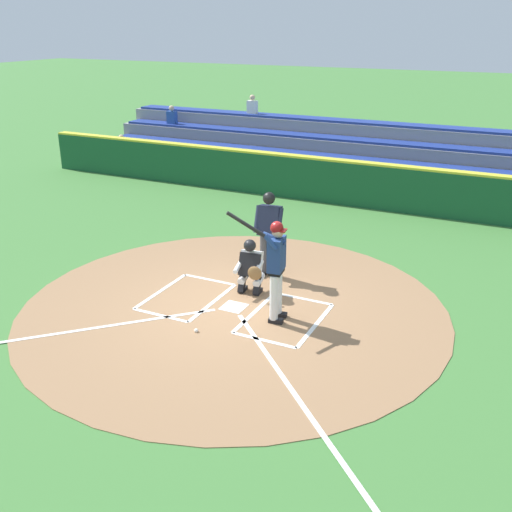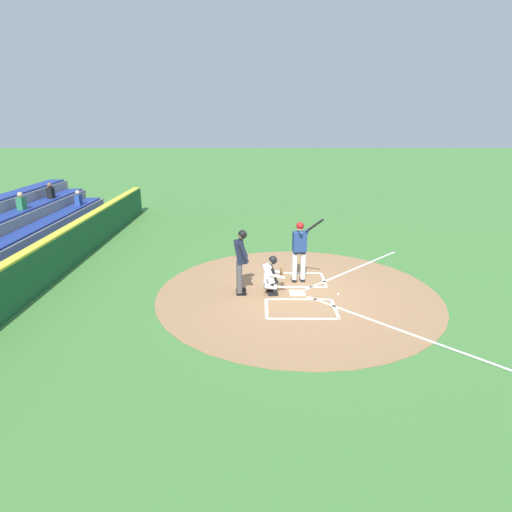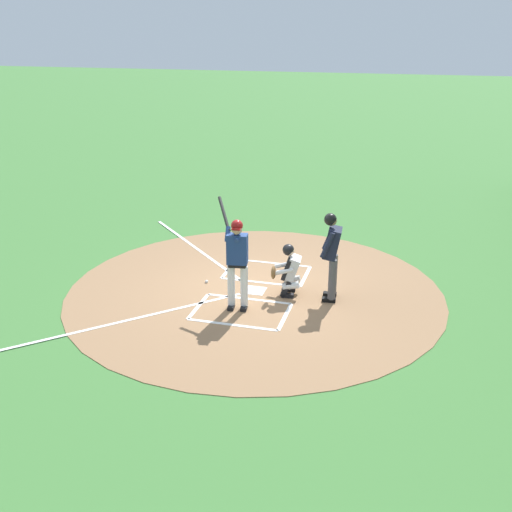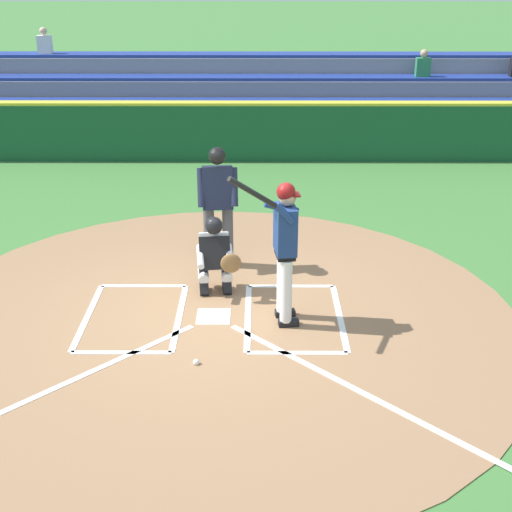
{
  "view_description": "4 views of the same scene",
  "coord_description": "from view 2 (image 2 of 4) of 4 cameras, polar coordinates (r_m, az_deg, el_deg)",
  "views": [
    {
      "loc": [
        -4.81,
        8.94,
        5.05
      ],
      "look_at": [
        -0.13,
        -0.69,
        0.83
      ],
      "focal_mm": 41.93,
      "sensor_mm": 36.0,
      "label": 1
    },
    {
      "loc": [
        11.38,
        -1.09,
        4.81
      ],
      "look_at": [
        0.32,
        -1.18,
        1.23
      ],
      "focal_mm": 30.21,
      "sensor_mm": 36.0,
      "label": 2
    },
    {
      "loc": [
        -11.56,
        -3.16,
        5.41
      ],
      "look_at": [
        -0.1,
        -0.05,
        0.85
      ],
      "focal_mm": 42.97,
      "sensor_mm": 36.0,
      "label": 3
    },
    {
      "loc": [
        -0.58,
        8.08,
        4.42
      ],
      "look_at": [
        -0.56,
        0.08,
        0.91
      ],
      "focal_mm": 49.27,
      "sensor_mm": 36.0,
      "label": 4
    }
  ],
  "objects": [
    {
      "name": "catcher",
      "position": [
        12.14,
        2.14,
        -2.4
      ],
      "size": [
        0.64,
        0.62,
        1.13
      ],
      "color": "black",
      "rests_on": "ground"
    },
    {
      "name": "baseball",
      "position": [
        12.42,
        10.84,
        -4.99
      ],
      "size": [
        0.07,
        0.07,
        0.07
      ],
      "primitive_type": "sphere",
      "color": "white",
      "rests_on": "ground"
    },
    {
      "name": "home_plate_and_chalk",
      "position": [
        12.51,
        9.53,
        -4.86
      ],
      "size": [
        7.93,
        4.91,
        0.01
      ],
      "color": "white",
      "rests_on": "dirt_circle"
    },
    {
      "name": "batter",
      "position": [
        12.89,
        5.83,
        1.13
      ],
      "size": [
        0.88,
        0.82,
        2.13
      ],
      "color": "white",
      "rests_on": "ground"
    },
    {
      "name": "backstop_wall",
      "position": [
        13.71,
        -27.45,
        -1.8
      ],
      "size": [
        22.0,
        0.36,
        1.31
      ],
      "color": "#19512D",
      "rests_on": "ground"
    },
    {
      "name": "plate_umpire",
      "position": [
        11.98,
        -2.05,
        -0.21
      ],
      "size": [
        0.6,
        0.44,
        1.86
      ],
      "color": "#4C4C51",
      "rests_on": "ground"
    },
    {
      "name": "ground_plane",
      "position": [
        12.4,
        5.5,
        -4.95
      ],
      "size": [
        120.0,
        120.0,
        0.0
      ],
      "primitive_type": "plane",
      "color": "#427A38"
    },
    {
      "name": "dirt_circle",
      "position": [
        12.4,
        5.5,
        -4.93
      ],
      "size": [
        8.0,
        8.0,
        0.01
      ],
      "primitive_type": "cylinder",
      "color": "#99704C",
      "rests_on": "ground"
    }
  ]
}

